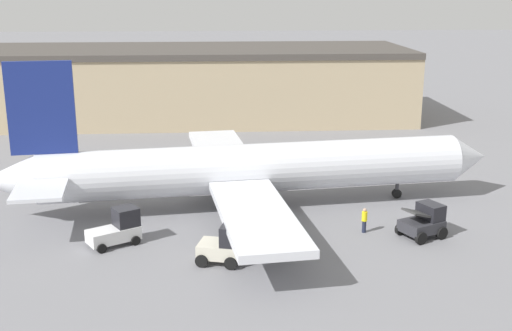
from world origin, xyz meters
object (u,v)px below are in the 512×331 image
ground_crew_worker (364,220)px  baggage_tug (224,245)px  airplane (243,169)px  pushback_tug (118,229)px  belt_loader_truck (424,221)px

ground_crew_worker → baggage_tug: (-9.41, -4.21, 0.18)m
airplane → baggage_tug: bearing=-106.1°
baggage_tug → ground_crew_worker: bearing=39.0°
ground_crew_worker → pushback_tug: 16.09m
belt_loader_truck → pushback_tug: 19.78m
ground_crew_worker → belt_loader_truck: belt_loader_truck is taller
pushback_tug → airplane: bearing=7.2°
airplane → ground_crew_worker: 9.82m
airplane → belt_loader_truck: (11.55, -6.52, -1.89)m
airplane → pushback_tug: airplane is taller
belt_loader_truck → airplane: bearing=124.7°
airplane → baggage_tug: airplane is taller
baggage_tug → pushback_tug: baggage_tug is taller
airplane → pushback_tug: 10.68m
ground_crew_worker → pushback_tug: pushback_tug is taller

